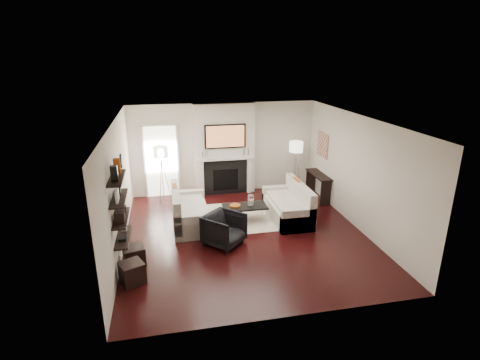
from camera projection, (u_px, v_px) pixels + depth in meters
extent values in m
plane|color=black|center=(245.00, 234.00, 8.83)|extent=(6.00, 6.00, 0.00)
plane|color=white|center=(246.00, 120.00, 7.96)|extent=(6.00, 6.00, 0.00)
plane|color=silver|center=(224.00, 148.00, 11.18)|extent=(5.50, 0.00, 5.50)
plane|color=silver|center=(288.00, 243.00, 5.61)|extent=(5.50, 0.00, 5.50)
plane|color=silver|center=(118.00, 188.00, 7.87)|extent=(0.00, 6.00, 6.00)
plane|color=silver|center=(358.00, 173.00, 8.92)|extent=(0.00, 6.00, 6.00)
cube|color=silver|center=(224.00, 149.00, 11.06)|extent=(1.80, 0.25, 2.70)
cube|color=black|center=(226.00, 177.00, 11.20)|extent=(1.30, 0.02, 1.04)
cube|color=black|center=(226.00, 180.00, 11.22)|extent=(0.75, 0.02, 0.65)
cube|color=white|center=(202.00, 178.00, 11.03)|extent=(0.12, 0.08, 1.10)
cube|color=white|center=(249.00, 175.00, 11.30)|extent=(0.12, 0.08, 1.10)
cube|color=white|center=(226.00, 159.00, 10.96)|extent=(1.70, 0.18, 0.07)
cube|color=black|center=(225.00, 136.00, 10.77)|extent=(1.20, 0.06, 0.70)
cube|color=#BF723F|center=(225.00, 136.00, 10.74)|extent=(1.10, 0.00, 0.62)
cylinder|color=silver|center=(207.00, 153.00, 10.81)|extent=(0.04, 0.04, 0.30)
cylinder|color=silver|center=(202.00, 155.00, 10.79)|extent=(0.04, 0.04, 0.24)
cylinder|color=silver|center=(244.00, 151.00, 11.02)|extent=(0.04, 0.04, 0.30)
cylinder|color=silver|center=(248.00, 152.00, 11.05)|extent=(0.04, 0.04, 0.24)
cube|color=white|center=(161.00, 162.00, 10.90)|extent=(0.90, 0.02, 2.10)
cube|color=white|center=(145.00, 163.00, 10.79)|extent=(0.06, 0.06, 2.16)
cube|color=white|center=(178.00, 161.00, 10.97)|extent=(0.06, 0.06, 2.16)
cube|color=white|center=(159.00, 125.00, 10.53)|extent=(1.02, 0.06, 0.06)
cube|color=beige|center=(239.00, 217.00, 9.73)|extent=(2.60, 2.00, 0.01)
cube|color=beige|center=(190.00, 216.00, 9.27)|extent=(0.85, 1.80, 0.42)
cube|color=beige|center=(176.00, 206.00, 9.11)|extent=(0.18, 1.80, 0.80)
cube|color=beige|center=(193.00, 227.00, 8.49)|extent=(0.85, 0.18, 0.60)
cube|color=beige|center=(188.00, 201.00, 10.00)|extent=(0.85, 0.18, 0.60)
cube|color=beige|center=(192.00, 207.00, 9.20)|extent=(0.63, 1.44, 0.10)
cube|color=#A04813|center=(175.00, 194.00, 9.32)|extent=(0.10, 0.42, 0.42)
cube|color=black|center=(176.00, 203.00, 8.77)|extent=(0.10, 0.40, 0.40)
cube|color=beige|center=(287.00, 211.00, 9.61)|extent=(0.85, 1.80, 0.42)
cube|color=beige|center=(300.00, 198.00, 9.57)|extent=(0.18, 1.80, 0.80)
cube|color=beige|center=(298.00, 221.00, 8.83)|extent=(0.85, 0.18, 0.60)
cube|color=beige|center=(278.00, 196.00, 10.33)|extent=(0.85, 0.18, 0.60)
cube|color=beige|center=(285.00, 201.00, 9.52)|extent=(0.63, 1.44, 0.10)
cube|color=#A04813|center=(296.00, 187.00, 9.79)|extent=(0.10, 0.42, 0.42)
cube|color=black|center=(305.00, 195.00, 9.23)|extent=(0.10, 0.40, 0.40)
cube|color=black|center=(245.00, 207.00, 9.38)|extent=(1.10, 0.55, 0.04)
cylinder|color=silver|center=(227.00, 219.00, 9.15)|extent=(0.02, 0.02, 0.38)
cylinder|color=silver|center=(266.00, 216.00, 9.34)|extent=(0.02, 0.02, 0.38)
cylinder|color=silver|center=(224.00, 212.00, 9.56)|extent=(0.02, 0.02, 0.38)
cylinder|color=silver|center=(262.00, 209.00, 9.75)|extent=(0.02, 0.02, 0.38)
cylinder|color=white|center=(251.00, 200.00, 9.36)|extent=(0.15, 0.15, 0.26)
cylinder|color=white|center=(251.00, 203.00, 9.38)|extent=(0.11, 0.11, 0.17)
cylinder|color=#C27220|center=(235.00, 206.00, 9.32)|extent=(0.27, 0.27, 0.04)
imported|color=black|center=(224.00, 228.00, 8.25)|extent=(1.04, 1.04, 0.78)
cylinder|color=silver|center=(163.00, 181.00, 10.68)|extent=(0.02, 0.02, 1.20)
cylinder|color=white|center=(161.00, 152.00, 10.41)|extent=(0.40, 0.40, 0.30)
cylinder|color=silver|center=(167.00, 180.00, 10.70)|extent=(0.25, 0.02, 1.23)
cylinder|color=silver|center=(161.00, 180.00, 10.76)|extent=(0.14, 0.22, 1.23)
cylinder|color=silver|center=(161.00, 182.00, 10.58)|extent=(0.14, 0.22, 1.23)
cylinder|color=silver|center=(295.00, 174.00, 11.23)|extent=(0.02, 0.02, 1.20)
cylinder|color=white|center=(296.00, 147.00, 10.96)|extent=(0.40, 0.40, 0.30)
cylinder|color=silver|center=(298.00, 174.00, 11.25)|extent=(0.25, 0.02, 1.23)
cylinder|color=silver|center=(292.00, 173.00, 11.31)|extent=(0.14, 0.22, 1.23)
cylinder|color=silver|center=(294.00, 175.00, 11.13)|extent=(0.14, 0.22, 1.23)
cube|color=black|center=(319.00, 175.00, 10.77)|extent=(0.35, 1.20, 0.04)
cube|color=black|center=(326.00, 193.00, 10.38)|extent=(0.30, 0.04, 0.71)
cube|color=black|center=(311.00, 181.00, 11.40)|extent=(0.30, 0.04, 0.71)
cube|color=#A96A54|center=(323.00, 145.00, 10.75)|extent=(0.03, 0.70, 0.70)
cube|color=black|center=(123.00, 237.00, 7.17)|extent=(0.25, 1.00, 0.03)
cube|color=black|center=(121.00, 218.00, 7.04)|extent=(0.25, 1.00, 0.04)
cube|color=black|center=(119.00, 198.00, 6.92)|extent=(0.25, 1.00, 0.04)
cube|color=black|center=(117.00, 178.00, 6.79)|extent=(0.25, 1.00, 0.04)
cube|color=black|center=(114.00, 173.00, 6.52)|extent=(0.12, 0.10, 0.28)
cube|color=#A04813|center=(117.00, 166.00, 6.96)|extent=(0.12, 0.10, 0.28)
cube|color=white|center=(117.00, 195.00, 6.71)|extent=(0.04, 0.30, 0.22)
cube|color=black|center=(120.00, 189.00, 7.11)|extent=(0.04, 0.22, 0.18)
cube|color=black|center=(120.00, 216.00, 6.84)|extent=(0.18, 0.25, 0.20)
cube|color=black|center=(122.00, 209.00, 7.27)|extent=(0.15, 0.12, 0.12)
cube|color=black|center=(122.00, 238.00, 7.04)|extent=(0.14, 0.20, 0.05)
cube|color=white|center=(124.00, 226.00, 7.38)|extent=(0.10, 0.10, 0.18)
cylinder|color=black|center=(121.00, 161.00, 8.59)|extent=(0.04, 0.34, 0.34)
cylinder|color=white|center=(122.00, 161.00, 8.60)|extent=(0.01, 0.29, 0.29)
cube|color=black|center=(134.00, 256.00, 7.48)|extent=(0.48, 0.48, 0.40)
cube|color=black|center=(132.00, 273.00, 6.92)|extent=(0.53, 0.53, 0.40)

